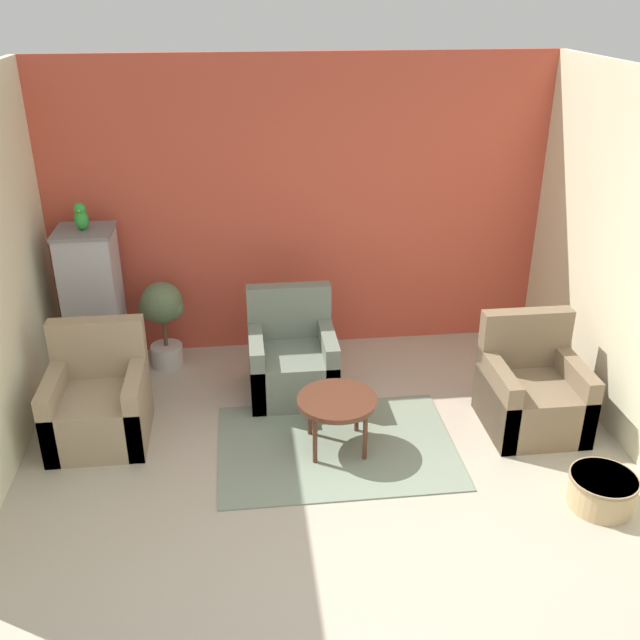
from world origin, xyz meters
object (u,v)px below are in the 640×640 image
object	(u,v)px
coffee_table	(337,404)
parrot	(81,217)
armchair_right	(531,393)
wicker_basket	(602,490)
potted_plant	(163,314)
birdcage	(94,304)
armchair_left	(99,404)
armchair_middle	(292,362)

from	to	relation	value
coffee_table	parrot	distance (m)	2.69
armchair_right	wicker_basket	xyz separation A→B (m)	(0.11, -1.02, -0.16)
parrot	potted_plant	xyz separation A→B (m)	(0.58, 0.04, -0.95)
coffee_table	wicker_basket	world-z (taller)	coffee_table
birdcage	armchair_right	bearing A→B (deg)	-20.29
armchair_right	potted_plant	bearing A→B (deg)	155.48
armchair_left	wicker_basket	xyz separation A→B (m)	(3.53, -1.26, -0.16)
birdcage	wicker_basket	bearing A→B (deg)	-32.41
birdcage	parrot	size ratio (longest dim) A/B	5.58
armchair_middle	potted_plant	distance (m)	1.31
armchair_right	armchair_left	bearing A→B (deg)	176.00
armchair_left	wicker_basket	bearing A→B (deg)	-19.65
armchair_right	wicker_basket	bearing A→B (deg)	-83.65
armchair_left	wicker_basket	size ratio (longest dim) A/B	1.95
wicker_basket	armchair_right	bearing A→B (deg)	96.35
coffee_table	armchair_middle	bearing A→B (deg)	106.85
armchair_middle	wicker_basket	distance (m)	2.67
potted_plant	armchair_left	bearing A→B (deg)	-110.38
coffee_table	armchair_middle	xyz separation A→B (m)	(-0.27, 0.89, -0.10)
armchair_left	birdcage	xyz separation A→B (m)	(-0.16, 1.09, 0.39)
armchair_middle	coffee_table	bearing A→B (deg)	-73.15
armchair_middle	parrot	world-z (taller)	parrot
birdcage	wicker_basket	distance (m)	4.41
armchair_right	potted_plant	world-z (taller)	armchair_right
armchair_left	parrot	distance (m)	1.62
coffee_table	parrot	size ratio (longest dim) A/B	2.47
parrot	wicker_basket	bearing A→B (deg)	-32.44
armchair_left	birdcage	distance (m)	1.17
armchair_middle	potted_plant	xyz separation A→B (m)	(-1.14, 0.61, 0.24)
armchair_middle	parrot	size ratio (longest dim) A/B	3.67
armchair_middle	parrot	bearing A→B (deg)	161.62
coffee_table	birdcage	xyz separation A→B (m)	(-1.99, 1.46, 0.29)
armchair_right	parrot	xyz separation A→B (m)	(-3.58, 1.33, 1.19)
armchair_middle	parrot	xyz separation A→B (m)	(-1.72, 0.57, 1.19)
armchair_middle	birdcage	bearing A→B (deg)	161.68
potted_plant	wicker_basket	distance (m)	3.95
armchair_left	parrot	world-z (taller)	parrot
armchair_left	armchair_right	world-z (taller)	same
armchair_right	armchair_middle	bearing A→B (deg)	157.94
armchair_middle	birdcage	distance (m)	1.85
armchair_middle	potted_plant	world-z (taller)	armchair_middle
coffee_table	armchair_middle	distance (m)	0.93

